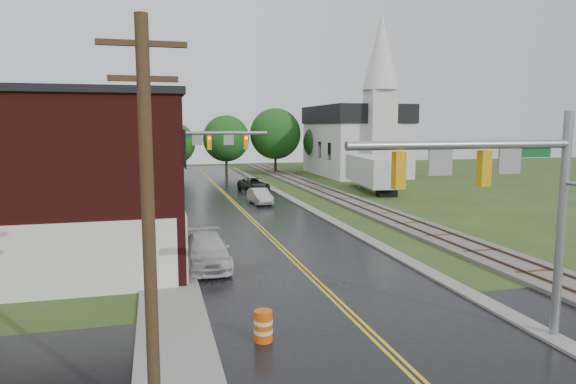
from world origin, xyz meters
name	(u,v)px	position (x,y,z in m)	size (l,w,h in m)	color
main_road	(240,209)	(0.00, 30.00, 0.00)	(10.00, 90.00, 0.02)	black
cross_road	(394,357)	(0.00, 2.00, 0.00)	(60.00, 9.00, 0.02)	black
curb_right	(288,198)	(5.40, 35.00, 0.00)	(0.80, 70.00, 0.12)	gray
sidewalk_left	(163,223)	(-6.20, 25.00, 0.00)	(2.40, 50.00, 0.12)	gray
brick_building	(26,182)	(-12.48, 15.00, 4.15)	(14.30, 10.30, 8.30)	#41100E
yellow_house	(89,178)	(-11.00, 26.00, 3.20)	(8.00, 7.00, 6.40)	tan
darkred_building	(115,179)	(-10.00, 35.00, 2.20)	(7.00, 6.00, 4.40)	#3F0F0C
church	(358,132)	(20.00, 53.74, 5.83)	(10.40, 18.40, 20.00)	silver
railroad	(335,195)	(10.00, 35.00, 0.11)	(3.20, 80.00, 0.30)	#59544C
traffic_signal_near	(505,186)	(3.47, 2.00, 4.97)	(7.34, 0.30, 7.20)	gray
traffic_signal_far	(199,150)	(-3.47, 27.00, 4.97)	(7.34, 0.43, 7.20)	gray
utility_pole_a	(148,222)	(-6.80, 0.00, 4.72)	(1.80, 0.28, 9.00)	#382616
utility_pole_b	(152,158)	(-6.80, 22.00, 4.72)	(1.80, 0.28, 9.00)	#382616
utility_pole_c	(153,145)	(-6.80, 44.00, 4.72)	(1.80, 0.28, 9.00)	#382616
tree_left_b	(0,139)	(-17.85, 31.90, 5.72)	(7.60, 7.60, 9.69)	black
tree_left_c	(74,150)	(-13.85, 39.90, 4.51)	(6.00, 6.00, 7.65)	black
tree_left_e	(133,144)	(-8.85, 45.90, 4.81)	(6.40, 6.40, 8.16)	black
suv_dark	(254,185)	(3.10, 40.28, 0.69)	(2.30, 5.00, 1.39)	black
sedan_silver	(260,196)	(2.06, 32.03, 0.66)	(1.40, 4.02, 1.32)	#AAABAF
pickup_white	(207,251)	(-4.36, 13.23, 0.75)	(2.10, 5.16, 1.50)	silver
semi_trailer	(370,171)	(14.78, 37.72, 2.15)	(3.85, 11.32, 3.57)	black
construction_barrel	(263,326)	(-3.50, 4.00, 0.51)	(0.57, 0.57, 1.02)	#E05409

